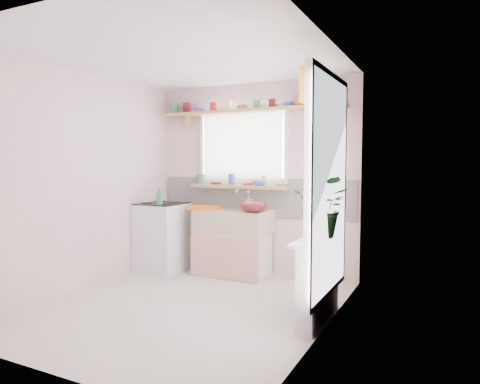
% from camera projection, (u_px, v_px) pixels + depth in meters
% --- Properties ---
extents(room, '(3.20, 3.20, 3.20)m').
position_uv_depth(room, '(280.00, 170.00, 4.72)').
color(room, beige).
rests_on(room, ground).
extents(sink_unit, '(0.95, 0.65, 1.11)m').
position_uv_depth(sink_unit, '(233.00, 242.00, 5.54)').
color(sink_unit, white).
rests_on(sink_unit, ground).
extents(cooker, '(0.58, 0.58, 0.93)m').
position_uv_depth(cooker, '(162.00, 237.00, 5.74)').
color(cooker, white).
rests_on(cooker, ground).
extents(radiator_ledge, '(0.22, 0.95, 0.78)m').
position_uv_depth(radiator_ledge, '(319.00, 278.00, 3.92)').
color(radiator_ledge, white).
rests_on(radiator_ledge, ground).
extents(windowsill, '(1.40, 0.22, 0.04)m').
position_uv_depth(windowsill, '(240.00, 186.00, 5.65)').
color(windowsill, tan).
rests_on(windowsill, room).
extents(pine_shelf, '(2.52, 0.24, 0.04)m').
position_uv_depth(pine_shelf, '(250.00, 111.00, 5.51)').
color(pine_shelf, tan).
rests_on(pine_shelf, room).
extents(shelf_crockery, '(2.47, 0.11, 0.12)m').
position_uv_depth(shelf_crockery, '(247.00, 105.00, 5.52)').
color(shelf_crockery, '#3F7F4C').
rests_on(shelf_crockery, pine_shelf).
extents(sill_crockery, '(1.35, 0.11, 0.12)m').
position_uv_depth(sill_crockery, '(236.00, 181.00, 5.67)').
color(sill_crockery, '#3F7F4C').
rests_on(sill_crockery, windowsill).
extents(dish_tray, '(0.45, 0.37, 0.04)m').
position_uv_depth(dish_tray, '(203.00, 208.00, 5.56)').
color(dish_tray, orange).
rests_on(dish_tray, sink_unit).
extents(colander, '(0.40, 0.40, 0.15)m').
position_uv_depth(colander, '(253.00, 207.00, 5.16)').
color(colander, '#580F16').
rests_on(colander, sink_unit).
extents(jade_plant, '(0.55, 0.49, 0.57)m').
position_uv_depth(jade_plant, '(324.00, 206.00, 3.87)').
color(jade_plant, '#245A26').
rests_on(jade_plant, radiator_ledge).
extents(fruit_bowl, '(0.34, 0.34, 0.08)m').
position_uv_depth(fruit_bowl, '(322.00, 227.00, 4.29)').
color(fruit_bowl, silver).
rests_on(fruit_bowl, radiator_ledge).
extents(herb_pot, '(0.11, 0.08, 0.21)m').
position_uv_depth(herb_pot, '(309.00, 233.00, 3.51)').
color(herb_pot, '#3D702C').
rests_on(herb_pot, radiator_ledge).
extents(soap_bottle_sink, '(0.10, 0.10, 0.18)m').
position_uv_depth(soap_bottle_sink, '(249.00, 202.00, 5.63)').
color(soap_bottle_sink, '#D7C55F').
rests_on(soap_bottle_sink, sink_unit).
extents(sill_cup, '(0.13, 0.13, 0.09)m').
position_uv_depth(sill_cup, '(202.00, 181.00, 5.98)').
color(sill_cup, beige).
rests_on(sill_cup, windowsill).
extents(sill_bowl, '(0.24, 0.24, 0.06)m').
position_uv_depth(sill_bowl, '(259.00, 183.00, 5.46)').
color(sill_bowl, '#3869B8').
rests_on(sill_bowl, windowsill).
extents(shelf_vase, '(0.17, 0.17, 0.16)m').
position_uv_depth(shelf_vase, '(299.00, 99.00, 5.14)').
color(shelf_vase, '#B34A37').
rests_on(shelf_vase, pine_shelf).
extents(cooker_bottle, '(0.11, 0.11, 0.22)m').
position_uv_depth(cooker_bottle, '(159.00, 196.00, 5.45)').
color(cooker_bottle, '#397346').
rests_on(cooker_bottle, cooker).
extents(fruit, '(0.20, 0.14, 0.10)m').
position_uv_depth(fruit, '(323.00, 220.00, 4.29)').
color(fruit, orange).
rests_on(fruit, fruit_bowl).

